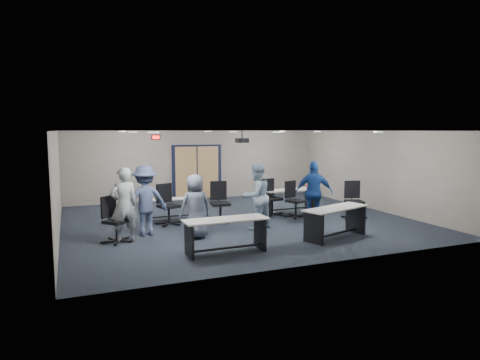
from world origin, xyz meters
name	(u,v)px	position (x,y,z in m)	size (l,w,h in m)	color
floor	(239,221)	(0.00, 0.00, 0.00)	(10.00, 10.00, 0.00)	#1B212C
back_wall	(197,165)	(0.00, 4.50, 1.35)	(10.00, 0.04, 2.70)	gray
front_wall	(322,199)	(0.00, -4.50, 1.35)	(10.00, 0.04, 2.70)	gray
left_wall	(57,184)	(-5.00, 0.00, 1.35)	(0.04, 9.00, 2.70)	gray
right_wall	(375,170)	(5.00, 0.00, 1.35)	(0.04, 9.00, 2.70)	gray
ceiling	(239,131)	(0.00, 0.00, 2.70)	(10.00, 9.00, 0.04)	silver
double_door	(197,173)	(0.00, 4.46, 1.05)	(2.00, 0.07, 2.20)	black
exit_sign	(156,137)	(-1.60, 4.44, 2.45)	(0.32, 0.07, 0.18)	black
ceiling_projector	(242,140)	(0.30, 0.50, 2.40)	(0.35, 0.32, 0.37)	black
ceiling_can_lights	(236,132)	(0.00, 0.25, 2.67)	(6.24, 5.74, 0.02)	silver
table_front_left	(226,230)	(-1.54, -3.03, 0.53)	(1.90, 0.66, 0.77)	beige
table_front_right	(336,217)	(1.50, -2.83, 0.54)	(2.04, 1.22, 0.78)	beige
table_back_left	(170,205)	(-1.88, 1.01, 0.44)	(1.59, 0.57, 0.87)	beige
table_back_right	(289,196)	(2.09, 0.69, 0.52)	(1.88, 0.71, 0.88)	beige
chair_back_a	(169,205)	(-2.08, 0.26, 0.59)	(0.74, 0.74, 1.18)	black
chair_back_b	(220,202)	(-0.58, 0.04, 0.60)	(0.75, 0.75, 1.20)	black
chair_back_c	(272,197)	(1.30, 0.38, 0.58)	(0.73, 0.73, 1.16)	black
chair_back_d	(296,199)	(1.84, -0.19, 0.56)	(0.71, 0.71, 1.13)	black
chair_loose_left	(116,220)	(-3.69, -1.21, 0.57)	(0.71, 0.71, 1.13)	black
chair_loose_right	(354,200)	(3.36, -1.11, 0.58)	(0.73, 0.73, 1.16)	black
person_gray	(124,205)	(-3.50, -1.20, 0.92)	(0.67, 0.44, 1.83)	#9DA4AB
person_plaid	(195,206)	(-1.80, -1.54, 0.82)	(0.80, 0.52, 1.63)	#4F586C
person_lightblue	(256,196)	(0.05, -1.16, 0.92)	(0.89, 0.69, 1.83)	#A2C0D7
person_navy	(314,193)	(1.86, -1.20, 0.92)	(1.07, 0.45, 1.83)	navy
person_back	(145,200)	(-2.92, -0.75, 0.92)	(1.18, 0.68, 1.83)	#3E4C71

